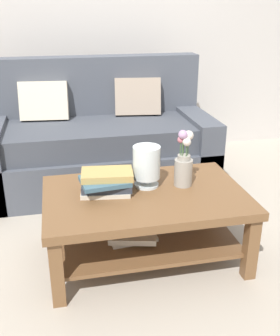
{
  "coord_description": "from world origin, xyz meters",
  "views": [
    {
      "loc": [
        -0.48,
        -2.49,
        1.48
      ],
      "look_at": [
        0.0,
        -0.26,
        0.54
      ],
      "focal_mm": 42.73,
      "sensor_mm": 36.0,
      "label": 1
    }
  ],
  "objects_px": {
    "coffee_table": "(144,212)",
    "flower_pitcher": "(184,164)",
    "book_stack_main": "(106,182)",
    "glass_hurricane_vase": "(146,164)",
    "couch": "(98,143)"
  },
  "relations": [
    {
      "from": "coffee_table",
      "to": "flower_pitcher",
      "type": "xyz_separation_m",
      "value": [
        0.26,
        0.07,
        0.26
      ]
    },
    {
      "from": "flower_pitcher",
      "to": "coffee_table",
      "type": "bearing_deg",
      "value": -165.89
    },
    {
      "from": "coffee_table",
      "to": "flower_pitcher",
      "type": "bearing_deg",
      "value": 14.11
    },
    {
      "from": "coffee_table",
      "to": "glass_hurricane_vase",
      "type": "distance_m",
      "value": 0.29
    },
    {
      "from": "book_stack_main",
      "to": "glass_hurricane_vase",
      "type": "distance_m",
      "value": 0.27
    },
    {
      "from": "coffee_table",
      "to": "glass_hurricane_vase",
      "type": "relative_size",
      "value": 4.68
    },
    {
      "from": "coffee_table",
      "to": "flower_pitcher",
      "type": "distance_m",
      "value": 0.38
    },
    {
      "from": "couch",
      "to": "coffee_table",
      "type": "xyz_separation_m",
      "value": [
        0.14,
        -1.22,
        -0.05
      ]
    },
    {
      "from": "couch",
      "to": "book_stack_main",
      "type": "xyz_separation_m",
      "value": [
        -0.08,
        -1.16,
        0.15
      ]
    },
    {
      "from": "coffee_table",
      "to": "flower_pitcher",
      "type": "height_order",
      "value": "flower_pitcher"
    },
    {
      "from": "coffee_table",
      "to": "glass_hurricane_vase",
      "type": "bearing_deg",
      "value": 70.73
    },
    {
      "from": "glass_hurricane_vase",
      "to": "coffee_table",
      "type": "bearing_deg",
      "value": -109.27
    },
    {
      "from": "coffee_table",
      "to": "flower_pitcher",
      "type": "relative_size",
      "value": 3.35
    },
    {
      "from": "couch",
      "to": "flower_pitcher",
      "type": "bearing_deg",
      "value": -71.03
    },
    {
      "from": "coffee_table",
      "to": "glass_hurricane_vase",
      "type": "height_order",
      "value": "glass_hurricane_vase"
    }
  ]
}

